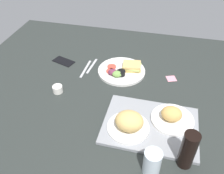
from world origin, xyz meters
The scene contains 12 objects.
ground_plane centered at (0.00, 0.00, -1.50)cm, with size 190.00×150.00×3.00cm, color #282D2B.
serving_tray centered at (-21.85, 23.36, 0.80)cm, with size 45.00×33.00×1.60cm, color gray.
bread_plate_near centered at (-31.41, 18.57, 4.30)cm, with size 20.82×20.82×8.19cm.
bread_plate_far centered at (-12.12, 28.79, 5.97)cm, with size 19.95×19.95×10.37cm.
plate_with_salad centered at (0.07, -17.06, 1.67)cm, with size 29.45×29.45×5.40cm.
drinking_glass centered at (-24.68, 46.93, 5.86)cm, with size 7.24×7.24×11.72cm, color silver.
soda_bottle centered at (-37.88, 40.29, 9.12)cm, with size 6.40×6.40×18.25cm, color black.
espresso_cup centered at (31.95, 9.43, 2.00)cm, with size 5.60×5.60×4.00cm, color silver.
fork centered at (20.72, -19.47, 0.25)cm, with size 17.00×1.40×0.50cm, color #B7B7BC.
knife centered at (23.72, -15.47, 0.25)cm, with size 19.00×1.40×0.50cm, color #B7B7BC.
cell_phone centered at (40.64, -20.17, 0.40)cm, with size 14.40×7.20×0.80cm, color black.
sticky_note centered at (-30.12, -17.80, 0.06)cm, with size 5.60×5.60×0.12cm, color pink.
Camera 1 is at (-21.73, 103.33, 89.29)cm, focal length 38.63 mm.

